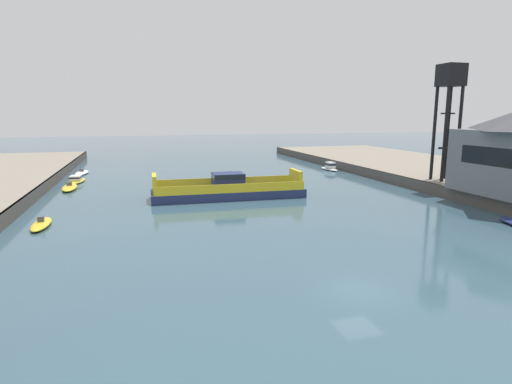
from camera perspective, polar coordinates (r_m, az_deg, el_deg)
name	(u,v)px	position (r m, az deg, el deg)	size (l,w,h in m)	color
ground_plane	(358,290)	(27.00, 13.77, -12.89)	(400.00, 400.00, 0.00)	#385666
chain_ferry	(228,190)	(54.12, -3.83, 0.32)	(19.66, 6.18, 3.30)	navy
moored_boat_near_left	(76,180)	(72.28, -23.37, 1.57)	(2.73, 6.73, 1.10)	yellow
moored_boat_near_right	(82,173)	(81.96, -22.73, 2.46)	(2.50, 6.75, 0.94)	white
moored_boat_mid_left	(70,187)	(65.64, -24.15, 0.58)	(2.09, 6.49, 1.05)	yellow
moored_boat_mid_right	(41,224)	(45.06, -27.31, -3.92)	(1.61, 5.44, 0.99)	yellow
moored_boat_far_left	(330,167)	(81.95, 10.06, 3.38)	(2.04, 5.69, 1.61)	white
crane_tower	(450,93)	(63.44, 24.97, 12.20)	(2.88, 2.88, 15.71)	black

